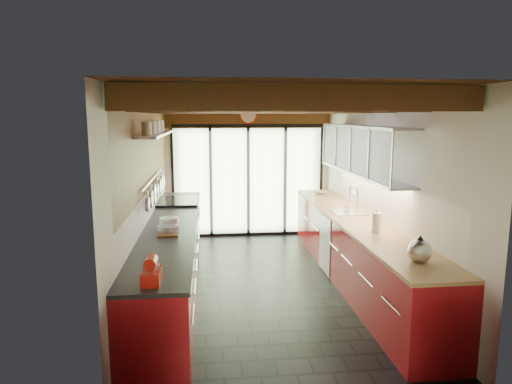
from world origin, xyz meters
TOP-DOWN VIEW (x-y plane):
  - ground at (0.00, 0.00)m, footprint 5.50×5.50m
  - room_shell at (0.00, 0.00)m, footprint 5.50×5.50m
  - ceiling_beams at (-0.00, 0.38)m, footprint 3.14×5.06m
  - glass_door at (0.00, 2.69)m, footprint 2.95×0.10m
  - left_counter at (-1.28, 0.00)m, footprint 0.68×5.00m
  - range_stove at (-1.28, 1.45)m, footprint 0.66×0.90m
  - right_counter at (1.27, 0.00)m, footprint 0.68×5.00m
  - sink_assembly at (1.29, 0.40)m, footprint 0.45×0.52m
  - upper_cabinets_right at (1.43, 0.30)m, footprint 0.34×3.00m
  - left_wall_fixtures at (-1.47, 0.29)m, footprint 0.28×2.60m
  - stand_mixer at (-1.27, -2.24)m, footprint 0.16×0.27m
  - pot_large at (-1.27, -0.39)m, footprint 0.31×0.31m
  - pot_small at (-1.27, -0.57)m, footprint 0.32×0.32m
  - cutting_board at (-1.27, -0.62)m, footprint 0.26×0.35m
  - kettle at (1.27, -1.93)m, footprint 0.30×0.32m
  - paper_towel at (1.27, -0.78)m, footprint 0.13×0.13m
  - soap_bottle at (1.27, 0.40)m, footprint 0.10×0.10m
  - bowl at (1.27, 2.01)m, footprint 0.27×0.27m

SIDE VIEW (x-z plane):
  - ground at x=0.00m, z-range 0.00..0.00m
  - right_counter at x=1.27m, z-range 0.00..0.92m
  - left_counter at x=-1.28m, z-range 0.00..0.92m
  - range_stove at x=-1.28m, z-range -0.01..0.96m
  - cutting_board at x=-1.27m, z-range 0.92..0.95m
  - bowl at x=1.27m, z-range 0.92..0.97m
  - sink_assembly at x=1.29m, z-range 0.75..1.17m
  - pot_small at x=-1.27m, z-range 0.92..1.02m
  - pot_large at x=-1.27m, z-range 0.92..1.08m
  - soap_bottle at x=1.27m, z-range 0.92..1.09m
  - stand_mixer at x=-1.27m, z-range 0.89..1.14m
  - paper_towel at x=1.27m, z-range 0.90..1.19m
  - kettle at x=1.27m, z-range 0.90..1.18m
  - room_shell at x=0.00m, z-range -1.10..4.40m
  - glass_door at x=0.00m, z-range 0.21..3.11m
  - left_wall_fixtures at x=-1.47m, z-range 1.31..2.26m
  - upper_cabinets_right at x=1.43m, z-range 0.35..3.35m
  - ceiling_beams at x=0.00m, z-range 0.01..4.91m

